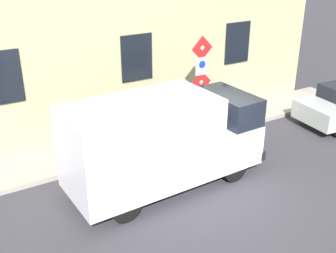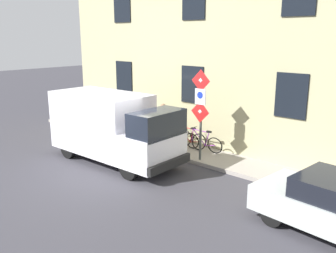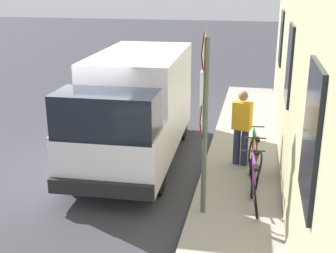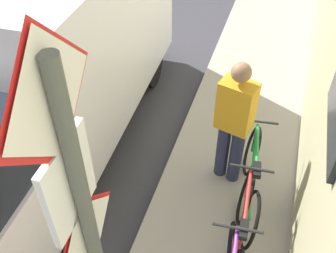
# 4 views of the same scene
# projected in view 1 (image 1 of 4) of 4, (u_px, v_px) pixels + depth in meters

# --- Properties ---
(ground_plane) EXTENTS (80.00, 80.00, 0.00)m
(ground_plane) POSITION_uv_depth(u_px,v_px,m) (214.00, 190.00, 11.03)
(ground_plane) COLOR #38363D
(sidewalk_slab) EXTENTS (1.67, 17.14, 0.14)m
(sidewalk_slab) POSITION_uv_depth(u_px,v_px,m) (150.00, 139.00, 13.72)
(sidewalk_slab) COLOR #9F978D
(sidewalk_slab) RESTS_ON ground_plane
(building_facade) EXTENTS (0.75, 15.14, 8.19)m
(building_facade) POSITION_uv_depth(u_px,v_px,m) (130.00, 9.00, 13.00)
(building_facade) COLOR tan
(building_facade) RESTS_ON ground_plane
(sign_post_stacked) EXTENTS (0.15, 0.56, 3.16)m
(sign_post_stacked) POSITION_uv_depth(u_px,v_px,m) (201.00, 75.00, 13.08)
(sign_post_stacked) COLOR #474C47
(sign_post_stacked) RESTS_ON sidewalk_slab
(delivery_van) EXTENTS (2.16, 5.39, 2.50)m
(delivery_van) POSITION_uv_depth(u_px,v_px,m) (162.00, 140.00, 10.72)
(delivery_van) COLOR white
(delivery_van) RESTS_ON ground_plane
(bicycle_purple) EXTENTS (0.46, 1.72, 0.89)m
(bicycle_purple) POSITION_uv_depth(u_px,v_px,m) (172.00, 117.00, 14.23)
(bicycle_purple) COLOR black
(bicycle_purple) RESTS_ON sidewalk_slab
(bicycle_red) EXTENTS (0.46, 1.72, 0.89)m
(bicycle_red) POSITION_uv_depth(u_px,v_px,m) (152.00, 122.00, 13.87)
(bicycle_red) COLOR black
(bicycle_red) RESTS_ON sidewalk_slab
(bicycle_green) EXTENTS (0.47, 1.72, 0.89)m
(bicycle_green) POSITION_uv_depth(u_px,v_px,m) (132.00, 127.00, 13.52)
(bicycle_green) COLOR black
(bicycle_green) RESTS_ON sidewalk_slab
(pedestrian) EXTENTS (0.45, 0.35, 1.72)m
(pedestrian) POSITION_uv_depth(u_px,v_px,m) (127.00, 116.00, 12.88)
(pedestrian) COLOR #262B47
(pedestrian) RESTS_ON sidewalk_slab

